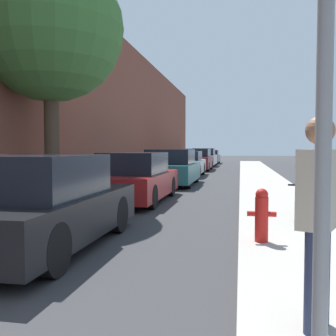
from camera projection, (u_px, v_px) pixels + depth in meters
ground_plane at (193, 184)px, 16.08m from camera, size 120.00×120.00×0.00m
sidewalk_left at (124, 182)px, 16.61m from camera, size 2.00×52.00×0.12m
sidewalk_right at (265, 184)px, 15.56m from camera, size 2.00×52.00×0.12m
building_facade_left at (93, 100)px, 16.67m from camera, size 0.70×52.00×7.01m
parked_car_black at (40, 205)px, 5.82m from camera, size 1.78×3.96×1.39m
parked_car_red at (136, 179)px, 10.95m from camera, size 1.69×4.31×1.37m
parked_car_teal at (171, 168)px, 15.80m from camera, size 1.90×4.15×1.43m
parked_car_silver at (186, 164)px, 20.80m from camera, size 1.76×3.96×1.32m
parked_car_maroon at (198, 160)px, 26.37m from camera, size 1.68×4.61×1.44m
parked_car_white at (204, 158)px, 31.91m from camera, size 1.86×4.41×1.46m
parked_car_grey at (209, 157)px, 37.61m from camera, size 1.91×4.23×1.29m
street_tree_near at (50, 29)px, 10.03m from camera, size 3.74×3.74×6.31m
fire_hydrant at (262, 214)px, 5.75m from camera, size 0.42×0.19×0.78m
traffic_sign_post at (326, 3)px, 1.65m from camera, size 0.70×0.23×3.00m
pedestrian at (319, 211)px, 2.94m from camera, size 0.39×0.50×1.61m
bicycle at (298, 200)px, 7.77m from camera, size 0.46×1.62×0.67m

